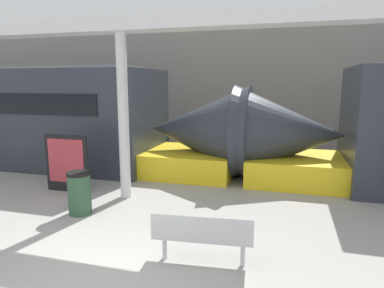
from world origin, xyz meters
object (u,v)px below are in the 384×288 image
at_px(trash_bin, 79,193).
at_px(poster_board, 67,163).
at_px(support_column_near, 123,118).
at_px(train_right, 10,118).
at_px(bench_near, 202,234).

xyz_separation_m(trash_bin, poster_board, (-1.16, 1.22, 0.28)).
xyz_separation_m(poster_board, support_column_near, (1.59, 0.00, 1.17)).
height_order(train_right, trash_bin, train_right).
xyz_separation_m(train_right, poster_board, (4.05, -2.58, -0.78)).
relative_size(trash_bin, support_column_near, 0.23).
relative_size(bench_near, poster_board, 1.07).
distance_m(train_right, poster_board, 4.86).
relative_size(poster_board, support_column_near, 0.38).
bearing_deg(train_right, support_column_near, -24.52).
height_order(trash_bin, support_column_near, support_column_near).
bearing_deg(train_right, poster_board, -32.45).
height_order(poster_board, support_column_near, support_column_near).
distance_m(train_right, bench_near, 9.67).
distance_m(train_right, support_column_near, 6.22).
xyz_separation_m(bench_near, trash_bin, (-2.95, 1.30, -0.04)).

